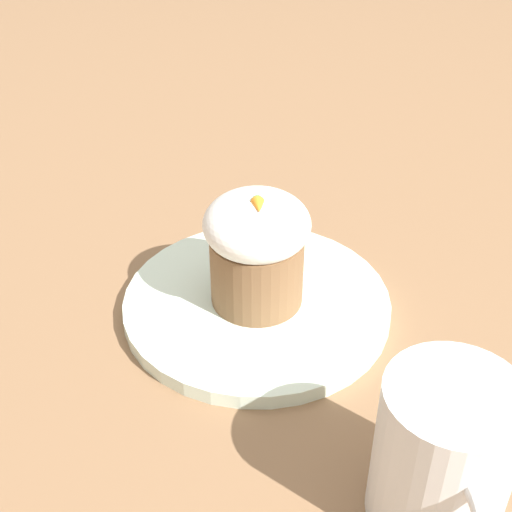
{
  "coord_description": "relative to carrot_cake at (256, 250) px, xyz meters",
  "views": [
    {
      "loc": [
        0.48,
        -0.04,
        0.41
      ],
      "look_at": [
        0.0,
        -0.0,
        0.06
      ],
      "focal_mm": 50.0,
      "sensor_mm": 36.0,
      "label": 1
    }
  ],
  "objects": [
    {
      "name": "spoon",
      "position": [
        -0.02,
        -0.0,
        -0.05
      ],
      "size": [
        0.11,
        0.04,
        0.01
      ],
      "color": "silver",
      "rests_on": "dessert_plate"
    },
    {
      "name": "dessert_plate",
      "position": [
        -0.0,
        0.0,
        -0.06
      ],
      "size": [
        0.23,
        0.23,
        0.01
      ],
      "color": "silver",
      "rests_on": "ground_plane"
    },
    {
      "name": "ground_plane",
      "position": [
        -0.0,
        0.0,
        -0.07
      ],
      "size": [
        4.0,
        4.0,
        0.0
      ],
      "primitive_type": "plane",
      "color": "#846042"
    },
    {
      "name": "coffee_cup",
      "position": [
        0.21,
        0.1,
        -0.01
      ],
      "size": [
        0.12,
        0.09,
        0.11
      ],
      "color": "white",
      "rests_on": "ground_plane"
    },
    {
      "name": "carrot_cake",
      "position": [
        0.0,
        0.0,
        0.0
      ],
      "size": [
        0.09,
        0.09,
        0.11
      ],
      "color": "brown",
      "rests_on": "dessert_plate"
    }
  ]
}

